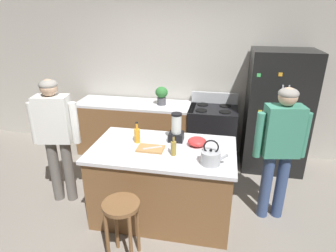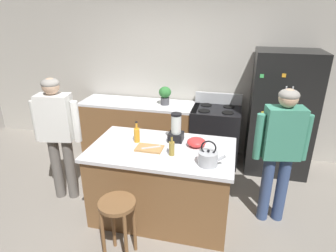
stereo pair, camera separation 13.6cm
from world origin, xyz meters
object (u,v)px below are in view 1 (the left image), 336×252
(person_by_island_left, at_px, (56,131))
(person_by_sink_right, at_px, (280,143))
(stove_range, at_px, (212,134))
(blender_appliance, at_px, (176,129))
(mixing_bowl, at_px, (197,142))
(tea_kettle, at_px, (211,157))
(cutting_board, at_px, (151,149))
(refrigerator, at_px, (277,112))
(chef_knife, at_px, (152,148))
(bar_stool, at_px, (122,216))
(bottle_soda, at_px, (137,135))
(bottle_vinegar, at_px, (174,148))
(kitchen_island, at_px, (163,182))
(potted_plant, at_px, (162,94))

(person_by_island_left, relative_size, person_by_sink_right, 1.01)
(stove_range, bearing_deg, blender_appliance, -106.39)
(mixing_bowl, distance_m, tea_kettle, 0.43)
(person_by_island_left, relative_size, cutting_board, 5.44)
(stove_range, xyz_separation_m, person_by_sink_right, (0.80, -1.29, 0.51))
(refrigerator, height_order, mixing_bowl, refrigerator)
(cutting_board, height_order, chef_knife, chef_knife)
(person_by_sink_right, bearing_deg, stove_range, 121.67)
(bar_stool, distance_m, bottle_soda, 0.97)
(refrigerator, distance_m, bottle_vinegar, 2.09)
(refrigerator, relative_size, cutting_board, 6.15)
(person_by_sink_right, bearing_deg, bar_stool, -147.42)
(tea_kettle, bearing_deg, blender_appliance, 131.86)
(refrigerator, relative_size, stove_range, 1.69)
(refrigerator, bearing_deg, cutting_board, -135.23)
(blender_appliance, relative_size, mixing_bowl, 1.60)
(refrigerator, height_order, stove_range, refrigerator)
(refrigerator, distance_m, stove_range, 1.05)
(kitchen_island, bearing_deg, person_by_island_left, 177.97)
(bar_stool, bearing_deg, cutting_board, 80.54)
(mixing_bowl, bearing_deg, potted_plant, 117.32)
(bottle_soda, height_order, chef_knife, bottle_soda)
(person_by_sink_right, distance_m, bottle_vinegar, 1.20)
(person_by_sink_right, relative_size, blender_appliance, 4.72)
(blender_appliance, bearing_deg, kitchen_island, -115.83)
(potted_plant, bearing_deg, tea_kettle, -63.38)
(bar_stool, xyz_separation_m, blender_appliance, (0.36, 0.99, 0.53))
(bottle_soda, bearing_deg, stove_range, 60.23)
(kitchen_island, distance_m, stove_range, 1.60)
(kitchen_island, height_order, cutting_board, cutting_board)
(bottle_vinegar, xyz_separation_m, chef_knife, (-0.25, 0.08, -0.06))
(refrigerator, bearing_deg, potted_plant, 178.40)
(stove_range, bearing_deg, tea_kettle, -88.22)
(mixing_bowl, height_order, tea_kettle, tea_kettle)
(bottle_soda, bearing_deg, chef_knife, -34.48)
(bottle_soda, bearing_deg, bar_stool, -84.39)
(refrigerator, distance_m, bottle_soda, 2.26)
(person_by_sink_right, relative_size, bottle_soda, 6.34)
(stove_range, relative_size, chef_knife, 4.96)
(cutting_board, xyz_separation_m, chef_knife, (0.02, 0.00, 0.01))
(refrigerator, height_order, blender_appliance, refrigerator)
(person_by_sink_right, relative_size, bar_stool, 2.39)
(potted_plant, distance_m, bottle_vinegar, 1.76)
(chef_knife, bearing_deg, refrigerator, 16.00)
(kitchen_island, relative_size, person_by_sink_right, 1.01)
(mixing_bowl, bearing_deg, bottle_soda, -175.73)
(person_by_island_left, distance_m, bottle_soda, 1.03)
(kitchen_island, distance_m, bottle_vinegar, 0.57)
(bar_stool, xyz_separation_m, mixing_bowl, (0.62, 0.90, 0.43))
(bar_stool, bearing_deg, refrigerator, 53.17)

